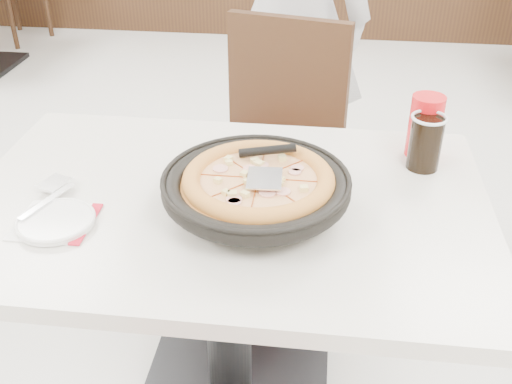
# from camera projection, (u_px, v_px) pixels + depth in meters

# --- Properties ---
(floor) EXTENTS (7.00, 7.00, 0.00)m
(floor) POSITION_uv_depth(u_px,v_px,m) (170.00, 365.00, 1.91)
(floor) COLOR beige
(floor) RESTS_ON ground
(main_table) EXTENTS (1.29, 0.94, 0.75)m
(main_table) POSITION_uv_depth(u_px,v_px,m) (229.00, 319.00, 1.56)
(main_table) COLOR silver
(main_table) RESTS_ON floor
(chair_far) EXTENTS (0.51, 0.51, 0.95)m
(chair_far) POSITION_uv_depth(u_px,v_px,m) (268.00, 173.00, 2.01)
(chair_far) COLOR black
(chair_far) RESTS_ON floor
(trivet) EXTENTS (0.13, 0.13, 0.04)m
(trivet) POSITION_uv_depth(u_px,v_px,m) (268.00, 205.00, 1.31)
(trivet) COLOR black
(trivet) RESTS_ON main_table
(pizza_pan) EXTENTS (0.36, 0.36, 0.01)m
(pizza_pan) POSITION_uv_depth(u_px,v_px,m) (256.00, 195.00, 1.30)
(pizza_pan) COLOR black
(pizza_pan) RESTS_ON trivet
(pizza) EXTENTS (0.40, 0.40, 0.02)m
(pizza) POSITION_uv_depth(u_px,v_px,m) (258.00, 187.00, 1.29)
(pizza) COLOR #B37733
(pizza) RESTS_ON pizza_pan
(pizza_server) EXTENTS (0.08, 0.10, 0.00)m
(pizza_server) POSITION_uv_depth(u_px,v_px,m) (265.00, 178.00, 1.26)
(pizza_server) COLOR white
(pizza_server) RESTS_ON pizza
(napkin) EXTENTS (0.16, 0.16, 0.00)m
(napkin) POSITION_uv_depth(u_px,v_px,m) (53.00, 222.00, 1.28)
(napkin) COLOR white
(napkin) RESTS_ON main_table
(side_plate) EXTENTS (0.18, 0.18, 0.01)m
(side_plate) POSITION_uv_depth(u_px,v_px,m) (56.00, 222.00, 1.27)
(side_plate) COLOR white
(side_plate) RESTS_ON napkin
(fork) EXTENTS (0.07, 0.16, 0.00)m
(fork) POSITION_uv_depth(u_px,v_px,m) (47.00, 201.00, 1.32)
(fork) COLOR white
(fork) RESTS_ON side_plate
(cola_glass) EXTENTS (0.09, 0.09, 0.13)m
(cola_glass) POSITION_uv_depth(u_px,v_px,m) (425.00, 144.00, 1.45)
(cola_glass) COLOR black
(cola_glass) RESTS_ON main_table
(red_cup) EXTENTS (0.09, 0.09, 0.16)m
(red_cup) POSITION_uv_depth(u_px,v_px,m) (425.00, 126.00, 1.50)
(red_cup) COLOR red
(red_cup) RESTS_ON main_table
(diner_person) EXTENTS (0.74, 0.62, 1.73)m
(diner_person) POSITION_uv_depth(u_px,v_px,m) (292.00, 10.00, 2.31)
(diner_person) COLOR silver
(diner_person) RESTS_ON floor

